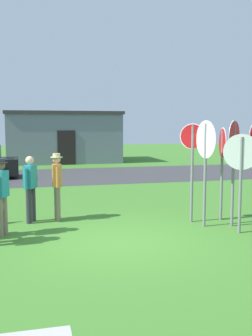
{
  "coord_description": "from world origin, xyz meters",
  "views": [
    {
      "loc": [
        -1.77,
        -8.02,
        2.48
      ],
      "look_at": [
        0.86,
        2.42,
        1.3
      ],
      "focal_mm": 42.74,
      "sensor_mm": 36.0,
      "label": 1
    }
  ],
  "objects_px": {
    "stop_sign_tallest": "(222,157)",
    "person_on_left": "(1,192)",
    "person_with_sunhat": "(57,183)",
    "stop_sign_low_front": "(192,157)",
    "stop_sign_far_back": "(234,154)",
    "stop_sign_rear_right": "(241,165)",
    "stop_sign_rear_left": "(206,153)",
    "person_in_dark_shirt": "(30,185)"
  },
  "relations": [
    {
      "from": "person_with_sunhat",
      "to": "stop_sign_far_back",
      "type": "bearing_deg",
      "value": -22.27
    },
    {
      "from": "stop_sign_rear_right",
      "to": "person_with_sunhat",
      "type": "distance_m",
      "value": 4.59
    },
    {
      "from": "stop_sign_low_front",
      "to": "person_with_sunhat",
      "type": "xyz_separation_m",
      "value": [
        -3.3,
        1.03,
        -0.68
      ]
    },
    {
      "from": "stop_sign_low_front",
      "to": "person_on_left",
      "type": "height_order",
      "value": "stop_sign_low_front"
    },
    {
      "from": "stop_sign_rear_right",
      "to": "person_on_left",
      "type": "distance_m",
      "value": 5.4
    },
    {
      "from": "stop_sign_far_back",
      "to": "person_with_sunhat",
      "type": "relative_size",
      "value": 1.49
    },
    {
      "from": "stop_sign_rear_left",
      "to": "stop_sign_far_back",
      "type": "distance_m",
      "value": 0.69
    },
    {
      "from": "stop_sign_far_back",
      "to": "stop_sign_low_front",
      "type": "distance_m",
      "value": 1.02
    },
    {
      "from": "stop_sign_far_back",
      "to": "person_in_dark_shirt",
      "type": "distance_m",
      "value": 5.08
    },
    {
      "from": "stop_sign_rear_left",
      "to": "person_in_dark_shirt",
      "type": "height_order",
      "value": "stop_sign_rear_left"
    },
    {
      "from": "stop_sign_rear_left",
      "to": "stop_sign_low_front",
      "type": "height_order",
      "value": "stop_sign_rear_left"
    },
    {
      "from": "stop_sign_rear_right",
      "to": "person_on_left",
      "type": "xyz_separation_m",
      "value": [
        -5.26,
        1.08,
        -0.58
      ]
    },
    {
      "from": "person_with_sunhat",
      "to": "stop_sign_rear_right",
      "type": "bearing_deg",
      "value": -29.95
    },
    {
      "from": "stop_sign_tallest",
      "to": "person_in_dark_shirt",
      "type": "height_order",
      "value": "stop_sign_tallest"
    },
    {
      "from": "stop_sign_low_front",
      "to": "person_in_dark_shirt",
      "type": "height_order",
      "value": "stop_sign_low_front"
    },
    {
      "from": "stop_sign_far_back",
      "to": "person_on_left",
      "type": "distance_m",
      "value": 5.48
    },
    {
      "from": "stop_sign_rear_right",
      "to": "person_with_sunhat",
      "type": "height_order",
      "value": "stop_sign_rear_right"
    },
    {
      "from": "stop_sign_tallest",
      "to": "person_on_left",
      "type": "distance_m",
      "value": 5.48
    },
    {
      "from": "stop_sign_rear_left",
      "to": "stop_sign_low_front",
      "type": "xyz_separation_m",
      "value": [
        -0.12,
        0.5,
        -0.13
      ]
    },
    {
      "from": "stop_sign_rear_right",
      "to": "person_in_dark_shirt",
      "type": "distance_m",
      "value": 5.14
    },
    {
      "from": "stop_sign_tallest",
      "to": "person_on_left",
      "type": "height_order",
      "value": "stop_sign_tallest"
    },
    {
      "from": "stop_sign_rear_left",
      "to": "person_on_left",
      "type": "xyz_separation_m",
      "value": [
        -4.73,
        0.34,
        -0.81
      ]
    },
    {
      "from": "stop_sign_tallest",
      "to": "person_with_sunhat",
      "type": "bearing_deg",
      "value": 166.01
    },
    {
      "from": "stop_sign_far_back",
      "to": "stop_sign_low_front",
      "type": "bearing_deg",
      "value": 140.98
    },
    {
      "from": "stop_sign_far_back",
      "to": "stop_sign_rear_right",
      "type": "bearing_deg",
      "value": -103.6
    },
    {
      "from": "stop_sign_rear_right",
      "to": "stop_sign_low_front",
      "type": "distance_m",
      "value": 1.4
    },
    {
      "from": "stop_sign_rear_left",
      "to": "stop_sign_far_back",
      "type": "xyz_separation_m",
      "value": [
        0.67,
        -0.14,
        -0.03
      ]
    },
    {
      "from": "stop_sign_low_front",
      "to": "person_on_left",
      "type": "bearing_deg",
      "value": -177.98
    },
    {
      "from": "person_in_dark_shirt",
      "to": "stop_sign_rear_right",
      "type": "bearing_deg",
      "value": -25.24
    },
    {
      "from": "stop_sign_low_front",
      "to": "person_with_sunhat",
      "type": "bearing_deg",
      "value": 162.6
    },
    {
      "from": "stop_sign_low_front",
      "to": "person_with_sunhat",
      "type": "distance_m",
      "value": 3.52
    },
    {
      "from": "stop_sign_rear_right",
      "to": "person_in_dark_shirt",
      "type": "xyz_separation_m",
      "value": [
        -4.62,
        2.18,
        -0.61
      ]
    },
    {
      "from": "stop_sign_rear_right",
      "to": "stop_sign_far_back",
      "type": "distance_m",
      "value": 0.65
    },
    {
      "from": "stop_sign_rear_right",
      "to": "stop_sign_tallest",
      "type": "bearing_deg",
      "value": 81.78
    },
    {
      "from": "stop_sign_rear_right",
      "to": "person_with_sunhat",
      "type": "relative_size",
      "value": 1.31
    },
    {
      "from": "stop_sign_far_back",
      "to": "person_with_sunhat",
      "type": "bearing_deg",
      "value": 157.73
    },
    {
      "from": "stop_sign_rear_left",
      "to": "stop_sign_tallest",
      "type": "bearing_deg",
      "value": 35.82
    },
    {
      "from": "stop_sign_low_front",
      "to": "stop_sign_tallest",
      "type": "height_order",
      "value": "stop_sign_low_front"
    },
    {
      "from": "stop_sign_far_back",
      "to": "stop_sign_rear_left",
      "type": "bearing_deg",
      "value": 168.39
    },
    {
      "from": "person_with_sunhat",
      "to": "stop_sign_low_front",
      "type": "bearing_deg",
      "value": -17.4
    },
    {
      "from": "stop_sign_rear_left",
      "to": "person_with_sunhat",
      "type": "relative_size",
      "value": 1.48
    },
    {
      "from": "person_on_left",
      "to": "stop_sign_far_back",
      "type": "bearing_deg",
      "value": -5.07
    }
  ]
}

